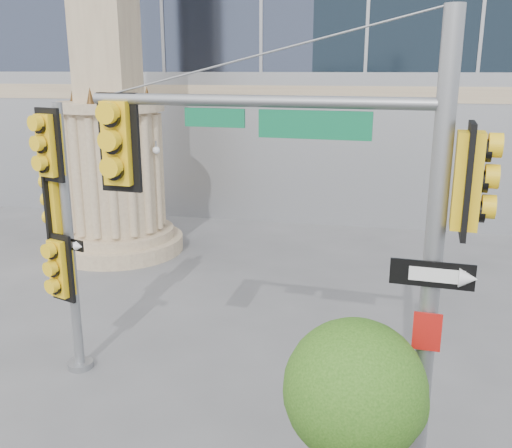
# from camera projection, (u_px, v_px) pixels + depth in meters

# --- Properties ---
(ground) EXTENTS (120.00, 120.00, 0.00)m
(ground) POSITION_uv_depth(u_px,v_px,m) (210.00, 423.00, 10.23)
(ground) COLOR #545456
(ground) RESTS_ON ground
(monument) EXTENTS (4.40, 4.40, 16.60)m
(monument) POSITION_uv_depth(u_px,v_px,m) (109.00, 88.00, 18.48)
(monument) COLOR tan
(monument) RESTS_ON ground
(main_signal_pole) EXTENTS (5.33, 0.90, 6.89)m
(main_signal_pole) POSITION_uv_depth(u_px,v_px,m) (339.00, 215.00, 7.61)
(main_signal_pole) COLOR slate
(main_signal_pole) RESTS_ON ground
(secondary_signal_pole) EXTENTS (0.95, 0.90, 5.54)m
(secondary_signal_pole) POSITION_uv_depth(u_px,v_px,m) (60.00, 221.00, 11.22)
(secondary_signal_pole) COLOR slate
(secondary_signal_pole) RESTS_ON ground
(street_tree) EXTENTS (1.95, 1.90, 3.03)m
(street_tree) POSITION_uv_depth(u_px,v_px,m) (357.00, 395.00, 7.52)
(street_tree) COLOR tan
(street_tree) RESTS_ON ground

